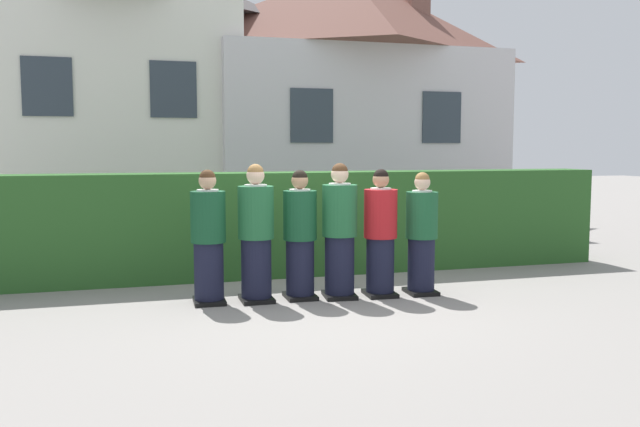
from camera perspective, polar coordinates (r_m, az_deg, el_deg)
The scene contains 10 objects.
ground_plane at distance 8.43m, azimuth -0.00°, elevation -7.12°, with size 60.00×60.00×0.00m, color gray.
student_front_row_0 at distance 8.12m, azimuth -9.41°, elevation -2.23°, with size 0.42×0.47×1.60m.
student_front_row_1 at distance 8.15m, azimuth -5.43°, elevation -1.93°, with size 0.43×0.48×1.66m.
student_front_row_2 at distance 8.28m, azimuth -1.70°, elevation -2.06°, with size 0.41×0.46×1.59m.
student_front_row_3 at distance 8.33m, azimuth 1.67°, elevation -1.73°, with size 0.44×0.55×1.67m.
student_in_red_blazer at distance 8.46m, azimuth 5.13°, elevation -1.89°, with size 0.41×0.48×1.59m.
student_front_row_5 at distance 8.64m, azimuth 8.57°, elevation -1.92°, with size 0.40×0.46×1.55m.
hedge at distance 9.88m, azimuth -2.67°, elevation -0.84°, with size 9.87×0.70×1.50m.
school_building_main at distance 15.57m, azimuth -17.09°, elevation 10.52°, with size 5.45×3.84×6.37m.
school_building_annex at distance 16.37m, azimuth 2.31°, elevation 9.86°, with size 6.87×4.41×5.99m.
Camera 1 is at (-2.30, -7.89, 1.85)m, focal length 37.87 mm.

